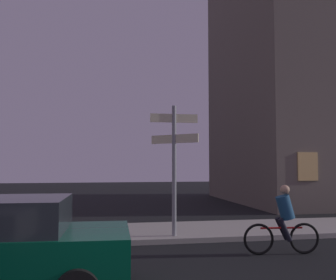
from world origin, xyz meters
TOP-DOWN VIEW (x-y plane):
  - sidewalk_kerb at (0.00, 7.10)m, footprint 40.00×2.90m
  - signpost at (1.40, 6.05)m, footprint 1.34×1.12m
  - cyclist at (3.62, 4.10)m, footprint 1.82×0.36m

SIDE VIEW (x-z plane):
  - sidewalk_kerb at x=0.00m, z-range 0.00..0.14m
  - cyclist at x=3.62m, z-range -0.06..1.55m
  - signpost at x=1.40m, z-range 0.47..4.05m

